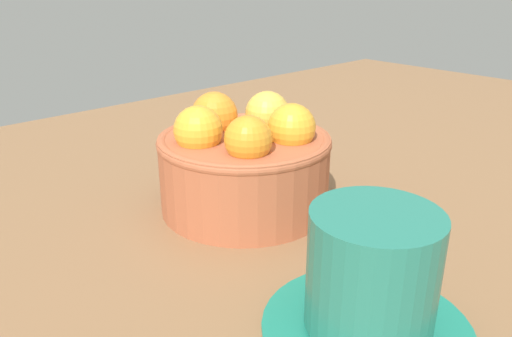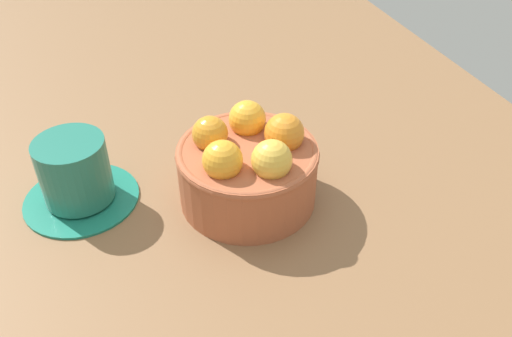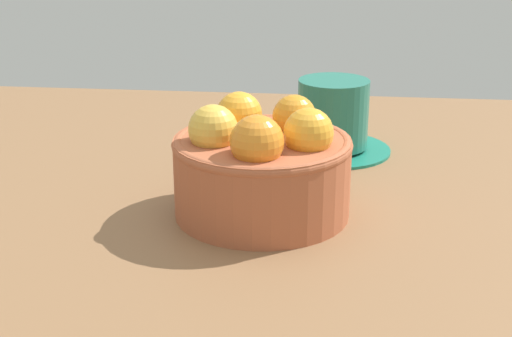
# 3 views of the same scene
# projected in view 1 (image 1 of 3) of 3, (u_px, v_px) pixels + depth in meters

# --- Properties ---
(ground_plane) EXTENTS (1.52, 0.83, 0.05)m
(ground_plane) POSITION_uv_depth(u_px,v_px,m) (245.00, 228.00, 0.46)
(ground_plane) COLOR brown
(terracotta_bowl) EXTENTS (0.15, 0.15, 0.10)m
(terracotta_bowl) POSITION_uv_depth(u_px,v_px,m) (244.00, 161.00, 0.44)
(terracotta_bowl) COLOR #AD5938
(terracotta_bowl) RESTS_ON ground_plane
(coffee_cup) EXTENTS (0.13, 0.13, 0.08)m
(coffee_cup) POSITION_uv_depth(u_px,v_px,m) (371.00, 281.00, 0.29)
(coffee_cup) COLOR #1A7962
(coffee_cup) RESTS_ON ground_plane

